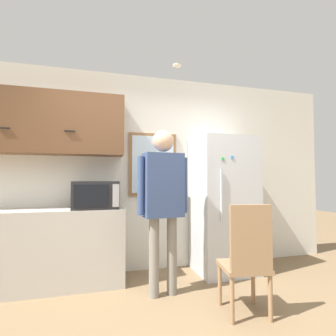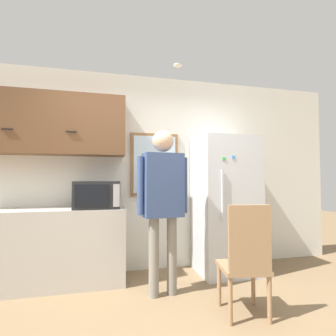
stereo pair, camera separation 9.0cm
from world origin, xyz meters
name	(u,v)px [view 1 (the left image)]	position (x,y,z in m)	size (l,w,h in m)	color
back_wall	(138,172)	(0.00, 1.78, 1.35)	(6.00, 0.06, 2.70)	silver
counter	(37,249)	(-1.22, 1.46, 0.45)	(1.96, 0.57, 0.89)	#BCB7AD
upper_cabinets	(41,123)	(-1.22, 1.58, 1.92)	(1.96, 0.35, 0.76)	brown
microwave	(96,195)	(-0.57, 1.38, 1.06)	(0.53, 0.38, 0.32)	#232326
person	(163,193)	(0.14, 0.91, 1.09)	(0.57, 0.26, 1.78)	gray
refrigerator	(223,204)	(1.11, 1.40, 0.90)	(0.77, 0.70, 1.81)	silver
chair	(247,257)	(0.76, 0.27, 0.54)	(0.47, 0.47, 1.02)	#997551
window	(153,164)	(0.20, 1.73, 1.45)	(0.67, 0.05, 0.87)	olive
ceiling_light	(177,65)	(0.40, 1.24, 2.68)	(0.11, 0.11, 0.01)	white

